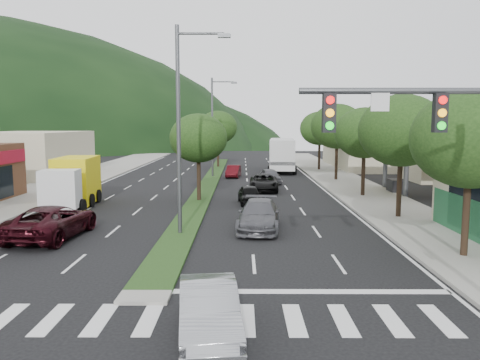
{
  "coord_description": "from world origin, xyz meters",
  "views": [
    {
      "loc": [
        3.06,
        -14.43,
        5.41
      ],
      "look_at": [
        2.91,
        13.7,
        2.03
      ],
      "focal_mm": 35.0,
      "sensor_mm": 36.0,
      "label": 1
    }
  ],
  "objects_px": {
    "streetlight_mid": "(214,122)",
    "car_queue_a": "(250,195)",
    "tree_med_near": "(198,138)",
    "car_queue_b": "(259,215)",
    "tree_med_far": "(218,127)",
    "tree_r_c": "(364,133)",
    "traffic_signal": "(459,152)",
    "tree_r_e": "(320,128)",
    "car_queue_e": "(270,176)",
    "tree_r_a": "(470,139)",
    "box_truck": "(74,184)",
    "sedan_silver": "(209,310)",
    "car_queue_d": "(264,183)",
    "streetlight_near": "(183,120)",
    "tree_r_d": "(337,126)",
    "car_queue_c": "(233,171)",
    "suv_maroon": "(52,221)",
    "motorhome": "(282,154)",
    "tree_r_b": "(402,131)"
  },
  "relations": [
    {
      "from": "streetlight_near",
      "to": "car_queue_c",
      "type": "height_order",
      "value": "streetlight_near"
    },
    {
      "from": "tree_med_near",
      "to": "car_queue_b",
      "type": "height_order",
      "value": "tree_med_near"
    },
    {
      "from": "streetlight_mid",
      "to": "car_queue_a",
      "type": "relative_size",
      "value": 2.78
    },
    {
      "from": "motorhome",
      "to": "tree_r_a",
      "type": "bearing_deg",
      "value": -78.37
    },
    {
      "from": "car_queue_c",
      "to": "car_queue_b",
      "type": "bearing_deg",
      "value": -80.33
    },
    {
      "from": "car_queue_b",
      "to": "tree_r_d",
      "type": "bearing_deg",
      "value": 73.79
    },
    {
      "from": "tree_r_a",
      "to": "tree_r_c",
      "type": "distance_m",
      "value": 16.0
    },
    {
      "from": "car_queue_e",
      "to": "box_truck",
      "type": "distance_m",
      "value": 18.34
    },
    {
      "from": "tree_r_b",
      "to": "tree_med_near",
      "type": "relative_size",
      "value": 1.15
    },
    {
      "from": "tree_med_far",
      "to": "sedan_silver",
      "type": "bearing_deg",
      "value": -87.32
    },
    {
      "from": "traffic_signal",
      "to": "tree_r_a",
      "type": "height_order",
      "value": "traffic_signal"
    },
    {
      "from": "tree_r_a",
      "to": "suv_maroon",
      "type": "relative_size",
      "value": 1.17
    },
    {
      "from": "car_queue_b",
      "to": "tree_r_a",
      "type": "bearing_deg",
      "value": -27.95
    },
    {
      "from": "suv_maroon",
      "to": "car_queue_d",
      "type": "height_order",
      "value": "suv_maroon"
    },
    {
      "from": "tree_med_far",
      "to": "tree_r_c",
      "type": "bearing_deg",
      "value": -63.43
    },
    {
      "from": "tree_med_far",
      "to": "car_queue_a",
      "type": "bearing_deg",
      "value": -82.49
    },
    {
      "from": "traffic_signal",
      "to": "tree_med_near",
      "type": "distance_m",
      "value": 21.53
    },
    {
      "from": "streetlight_near",
      "to": "car_queue_a",
      "type": "bearing_deg",
      "value": 69.83
    },
    {
      "from": "suv_maroon",
      "to": "car_queue_e",
      "type": "height_order",
      "value": "suv_maroon"
    },
    {
      "from": "tree_r_e",
      "to": "car_queue_e",
      "type": "height_order",
      "value": "tree_r_e"
    },
    {
      "from": "traffic_signal",
      "to": "car_queue_b",
      "type": "height_order",
      "value": "traffic_signal"
    },
    {
      "from": "tree_r_b",
      "to": "car_queue_e",
      "type": "distance_m",
      "value": 17.9
    },
    {
      "from": "streetlight_near",
      "to": "tree_med_near",
      "type": "bearing_deg",
      "value": 91.18
    },
    {
      "from": "streetlight_near",
      "to": "sedan_silver",
      "type": "bearing_deg",
      "value": -79.72
    },
    {
      "from": "tree_r_d",
      "to": "car_queue_e",
      "type": "xyz_separation_m",
      "value": [
        -6.41,
        -1.87,
        -4.51
      ]
    },
    {
      "from": "tree_r_c",
      "to": "car_queue_e",
      "type": "relative_size",
      "value": 1.65
    },
    {
      "from": "traffic_signal",
      "to": "box_truck",
      "type": "relative_size",
      "value": 1.05
    },
    {
      "from": "tree_r_a",
      "to": "box_truck",
      "type": "relative_size",
      "value": 1.0
    },
    {
      "from": "tree_r_b",
      "to": "tree_r_d",
      "type": "xyz_separation_m",
      "value": [
        0.0,
        18.0,
        0.14
      ]
    },
    {
      "from": "tree_r_a",
      "to": "car_queue_c",
      "type": "xyz_separation_m",
      "value": [
        -9.87,
        29.13,
        -4.22
      ]
    },
    {
      "from": "car_queue_c",
      "to": "box_truck",
      "type": "relative_size",
      "value": 0.55
    },
    {
      "from": "tree_r_e",
      "to": "box_truck",
      "type": "distance_m",
      "value": 31.54
    },
    {
      "from": "sedan_silver",
      "to": "car_queue_d",
      "type": "xyz_separation_m",
      "value": [
        2.58,
        26.13,
        -0.01
      ]
    },
    {
      "from": "tree_r_c",
      "to": "tree_med_near",
      "type": "distance_m",
      "value": 12.17
    },
    {
      "from": "traffic_signal",
      "to": "tree_med_far",
      "type": "bearing_deg",
      "value": 101.22
    },
    {
      "from": "streetlight_mid",
      "to": "car_queue_e",
      "type": "relative_size",
      "value": 2.55
    },
    {
      "from": "tree_r_b",
      "to": "streetlight_near",
      "type": "relative_size",
      "value": 0.69
    },
    {
      "from": "car_queue_a",
      "to": "tree_r_e",
      "type": "bearing_deg",
      "value": 64.94
    },
    {
      "from": "suv_maroon",
      "to": "box_truck",
      "type": "xyz_separation_m",
      "value": [
        -1.99,
        8.45,
        0.73
      ]
    },
    {
      "from": "tree_r_b",
      "to": "car_queue_b",
      "type": "distance_m",
      "value": 9.56
    },
    {
      "from": "tree_r_a",
      "to": "streetlight_near",
      "type": "bearing_deg",
      "value": 161.27
    },
    {
      "from": "streetlight_mid",
      "to": "tree_r_a",
      "type": "bearing_deg",
      "value": -67.87
    },
    {
      "from": "car_queue_b",
      "to": "car_queue_e",
      "type": "xyz_separation_m",
      "value": [
        1.68,
        18.87,
        -0.07
      ]
    },
    {
      "from": "sedan_silver",
      "to": "car_queue_a",
      "type": "height_order",
      "value": "sedan_silver"
    },
    {
      "from": "streetlight_mid",
      "to": "car_queue_c",
      "type": "distance_m",
      "value": 5.34
    },
    {
      "from": "tree_r_a",
      "to": "box_truck",
      "type": "height_order",
      "value": "tree_r_a"
    },
    {
      "from": "tree_r_e",
      "to": "car_queue_e",
      "type": "xyz_separation_m",
      "value": [
        -6.41,
        -11.87,
        -4.22
      ]
    },
    {
      "from": "car_queue_b",
      "to": "box_truck",
      "type": "relative_size",
      "value": 0.76
    },
    {
      "from": "traffic_signal",
      "to": "tree_r_e",
      "type": "distance_m",
      "value": 41.65
    },
    {
      "from": "sedan_silver",
      "to": "car_queue_a",
      "type": "xyz_separation_m",
      "value": [
        1.35,
        20.1,
        -0.08
      ]
    }
  ]
}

